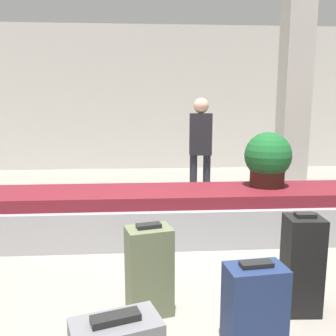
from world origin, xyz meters
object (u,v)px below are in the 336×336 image
at_px(suitcase_0, 149,270).
at_px(potted_plant_1, 268,159).
at_px(suitcase_7, 302,265).
at_px(traveler_0, 200,143).
at_px(suitcase_3, 254,307).
at_px(pillar, 294,98).

relative_size(suitcase_0, potted_plant_1, 1.08).
distance_m(suitcase_0, suitcase_7, 1.12).
bearing_deg(traveler_0, suitcase_7, 99.91).
distance_m(suitcase_3, traveler_0, 3.39).
distance_m(suitcase_7, traveler_0, 3.00).
distance_m(pillar, traveler_0, 1.69).
bearing_deg(suitcase_3, suitcase_7, 33.50).
relative_size(pillar, traveler_0, 2.01).
relative_size(pillar, potted_plant_1, 5.01).
distance_m(pillar, suitcase_0, 4.19).
xyz_separation_m(suitcase_0, suitcase_3, (0.65, -0.44, -0.05)).
bearing_deg(suitcase_0, potted_plant_1, 35.58).
bearing_deg(pillar, traveler_0, -166.51).
height_order(suitcase_0, traveler_0, traveler_0).
relative_size(pillar, suitcase_7, 4.21).
height_order(suitcase_0, suitcase_3, suitcase_0).
bearing_deg(suitcase_0, suitcase_7, -16.84).
distance_m(suitcase_3, suitcase_7, 0.62).
bearing_deg(suitcase_3, suitcase_0, 139.46).
distance_m(potted_plant_1, traveler_0, 1.35).
relative_size(suitcase_3, traveler_0, 0.36).
bearing_deg(suitcase_7, suitcase_0, -179.87).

